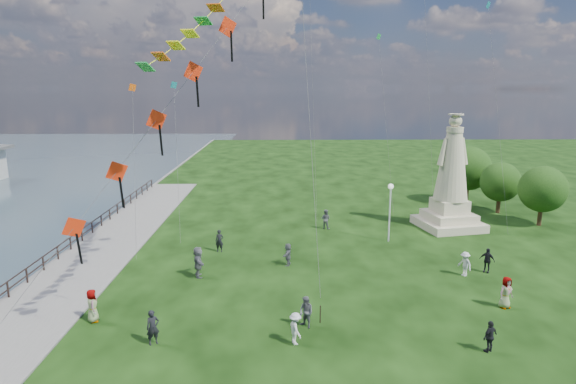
{
  "coord_description": "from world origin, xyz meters",
  "views": [
    {
      "loc": [
        -1.44,
        -18.71,
        11.23
      ],
      "look_at": [
        -1.0,
        8.0,
        5.5
      ],
      "focal_mm": 30.0,
      "sensor_mm": 36.0,
      "label": 1
    }
  ],
  "objects_px": {
    "person_11": "(288,254)",
    "person_4": "(506,292)",
    "person_8": "(465,264)",
    "person_10": "(92,306)",
    "person_0": "(153,327)",
    "person_9": "(487,260)",
    "person_6": "(219,241)",
    "lamppost": "(390,200)",
    "person_2": "(295,329)",
    "person_7": "(326,219)",
    "person_5": "(198,262)",
    "person_3": "(490,336)",
    "person_1": "(306,312)",
    "statue": "(451,186)"
  },
  "relations": [
    {
      "from": "person_1",
      "to": "person_11",
      "type": "xyz_separation_m",
      "value": [
        -0.73,
        8.36,
        -0.04
      ]
    },
    {
      "from": "person_8",
      "to": "person_2",
      "type": "bearing_deg",
      "value": -78.34
    },
    {
      "from": "person_9",
      "to": "lamppost",
      "type": "bearing_deg",
      "value": 165.65
    },
    {
      "from": "person_5",
      "to": "person_10",
      "type": "xyz_separation_m",
      "value": [
        -4.23,
        -5.71,
        -0.13
      ]
    },
    {
      "from": "person_1",
      "to": "person_9",
      "type": "relative_size",
      "value": 0.99
    },
    {
      "from": "person_8",
      "to": "person_10",
      "type": "relative_size",
      "value": 0.92
    },
    {
      "from": "person_5",
      "to": "person_0",
      "type": "bearing_deg",
      "value": 160.34
    },
    {
      "from": "statue",
      "to": "person_1",
      "type": "xyz_separation_m",
      "value": [
        -12.68,
        -16.84,
        -2.75
      ]
    },
    {
      "from": "person_3",
      "to": "person_11",
      "type": "xyz_separation_m",
      "value": [
        -8.6,
        10.72,
        0.01
      ]
    },
    {
      "from": "statue",
      "to": "person_2",
      "type": "bearing_deg",
      "value": -137.85
    },
    {
      "from": "person_1",
      "to": "person_0",
      "type": "bearing_deg",
      "value": -121.91
    },
    {
      "from": "person_1",
      "to": "person_3",
      "type": "bearing_deg",
      "value": 29.58
    },
    {
      "from": "person_5",
      "to": "person_10",
      "type": "relative_size",
      "value": 1.15
    },
    {
      "from": "person_4",
      "to": "person_2",
      "type": "bearing_deg",
      "value": 174.37
    },
    {
      "from": "person_0",
      "to": "person_6",
      "type": "distance_m",
      "value": 12.62
    },
    {
      "from": "person_4",
      "to": "person_5",
      "type": "height_order",
      "value": "person_5"
    },
    {
      "from": "lamppost",
      "to": "person_4",
      "type": "distance_m",
      "value": 12.1
    },
    {
      "from": "person_0",
      "to": "person_2",
      "type": "relative_size",
      "value": 1.08
    },
    {
      "from": "person_6",
      "to": "person_8",
      "type": "relative_size",
      "value": 1.04
    },
    {
      "from": "person_4",
      "to": "person_8",
      "type": "relative_size",
      "value": 1.11
    },
    {
      "from": "person_6",
      "to": "person_3",
      "type": "bearing_deg",
      "value": -38.27
    },
    {
      "from": "person_7",
      "to": "person_10",
      "type": "bearing_deg",
      "value": 78.11
    },
    {
      "from": "lamppost",
      "to": "person_9",
      "type": "xyz_separation_m",
      "value": [
        4.75,
        -6.32,
        -2.41
      ]
    },
    {
      "from": "statue",
      "to": "person_4",
      "type": "distance_m",
      "value": 15.29
    },
    {
      "from": "person_4",
      "to": "person_9",
      "type": "xyz_separation_m",
      "value": [
        1.13,
        4.98,
        -0.06
      ]
    },
    {
      "from": "person_0",
      "to": "person_3",
      "type": "relative_size",
      "value": 1.1
    },
    {
      "from": "lamppost",
      "to": "person_4",
      "type": "bearing_deg",
      "value": -72.28
    },
    {
      "from": "person_6",
      "to": "person_8",
      "type": "distance_m",
      "value": 16.27
    },
    {
      "from": "person_11",
      "to": "person_4",
      "type": "bearing_deg",
      "value": 72.33
    },
    {
      "from": "person_0",
      "to": "person_9",
      "type": "distance_m",
      "value": 20.4
    },
    {
      "from": "person_6",
      "to": "person_10",
      "type": "xyz_separation_m",
      "value": [
        -4.95,
        -10.34,
        0.04
      ]
    },
    {
      "from": "person_3",
      "to": "person_4",
      "type": "height_order",
      "value": "person_4"
    },
    {
      "from": "person_9",
      "to": "person_0",
      "type": "bearing_deg",
      "value": -117.02
    },
    {
      "from": "lamppost",
      "to": "person_10",
      "type": "xyz_separation_m",
      "value": [
        -17.38,
        -12.49,
        -2.36
      ]
    },
    {
      "from": "person_7",
      "to": "statue",
      "type": "bearing_deg",
      "value": -151.8
    },
    {
      "from": "person_2",
      "to": "person_8",
      "type": "height_order",
      "value": "person_8"
    },
    {
      "from": "person_5",
      "to": "person_7",
      "type": "distance_m",
      "value": 13.42
    },
    {
      "from": "person_8",
      "to": "statue",
      "type": "bearing_deg",
      "value": 141.01
    },
    {
      "from": "person_2",
      "to": "person_6",
      "type": "relative_size",
      "value": 0.94
    },
    {
      "from": "person_4",
      "to": "person_8",
      "type": "xyz_separation_m",
      "value": [
        -0.47,
        4.42,
        -0.09
      ]
    },
    {
      "from": "person_7",
      "to": "person_11",
      "type": "height_order",
      "value": "person_7"
    },
    {
      "from": "person_5",
      "to": "person_7",
      "type": "height_order",
      "value": "person_5"
    },
    {
      "from": "person_2",
      "to": "person_6",
      "type": "distance_m",
      "value": 13.57
    },
    {
      "from": "person_8",
      "to": "person_0",
      "type": "bearing_deg",
      "value": -90.3
    },
    {
      "from": "person_9",
      "to": "statue",
      "type": "bearing_deg",
      "value": 122.95
    },
    {
      "from": "person_4",
      "to": "person_8",
      "type": "distance_m",
      "value": 4.45
    },
    {
      "from": "person_7",
      "to": "person_0",
      "type": "bearing_deg",
      "value": 89.75
    },
    {
      "from": "person_2",
      "to": "person_6",
      "type": "bearing_deg",
      "value": -0.5
    },
    {
      "from": "statue",
      "to": "person_8",
      "type": "height_order",
      "value": "statue"
    },
    {
      "from": "lamppost",
      "to": "person_2",
      "type": "distance_m",
      "value": 16.75
    }
  ]
}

